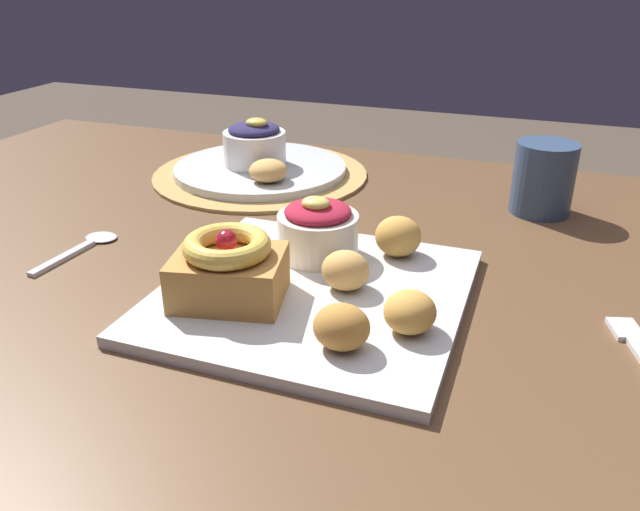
{
  "coord_description": "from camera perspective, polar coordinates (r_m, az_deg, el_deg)",
  "views": [
    {
      "loc": [
        0.22,
        -0.59,
        1.05
      ],
      "look_at": [
        0.02,
        -0.05,
        0.77
      ],
      "focal_mm": 35.47,
      "sensor_mm": 36.0,
      "label": 1
    }
  ],
  "objects": [
    {
      "name": "dining_table",
      "position": [
        0.75,
        -0.34,
        -7.08
      ],
      "size": [
        1.48,
        0.93,
        0.73
      ],
      "color": "brown",
      "rests_on": "ground_plane"
    },
    {
      "name": "woven_placemat",
      "position": [
        1.0,
        -5.38,
        7.34
      ],
      "size": [
        0.33,
        0.33,
        0.0
      ],
      "primitive_type": "cylinder",
      "color": "#AD894C",
      "rests_on": "dining_table"
    },
    {
      "name": "front_plate",
      "position": [
        0.64,
        -0.62,
        -3.49
      ],
      "size": [
        0.3,
        0.3,
        0.01
      ],
      "primitive_type": "cube",
      "color": "silver",
      "rests_on": "dining_table"
    },
    {
      "name": "cake_slice",
      "position": [
        0.61,
        -8.26,
        -1.19
      ],
      "size": [
        0.12,
        0.1,
        0.07
      ],
      "rotation": [
        0.0,
        0.0,
        0.22
      ],
      "color": "#B77F3D",
      "rests_on": "front_plate"
    },
    {
      "name": "berry_ramekin",
      "position": [
        0.69,
        -0.54,
        2.42
      ],
      "size": [
        0.09,
        0.09,
        0.07
      ],
      "color": "silver",
      "rests_on": "front_plate"
    },
    {
      "name": "fritter_front",
      "position": [
        0.54,
        1.95,
        -6.46
      ],
      "size": [
        0.05,
        0.05,
        0.04
      ],
      "primitive_type": "ellipsoid",
      "color": "#BC7F38",
      "rests_on": "front_plate"
    },
    {
      "name": "fritter_middle",
      "position": [
        0.63,
        2.32,
        -1.35
      ],
      "size": [
        0.05,
        0.04,
        0.04
      ],
      "primitive_type": "ellipsoid",
      "color": "tan",
      "rests_on": "front_plate"
    },
    {
      "name": "fritter_back",
      "position": [
        0.56,
        8.11,
        -5.06
      ],
      "size": [
        0.05,
        0.05,
        0.04
      ],
      "primitive_type": "ellipsoid",
      "color": "gold",
      "rests_on": "front_plate"
    },
    {
      "name": "fritter_extra",
      "position": [
        0.7,
        7.06,
        1.74
      ],
      "size": [
        0.05,
        0.05,
        0.04
      ],
      "primitive_type": "ellipsoid",
      "color": "gold",
      "rests_on": "front_plate"
    },
    {
      "name": "back_plate",
      "position": [
        1.0,
        -5.4,
        7.8
      ],
      "size": [
        0.27,
        0.27,
        0.01
      ],
      "primitive_type": "cylinder",
      "color": "silver",
      "rests_on": "woven_placemat"
    },
    {
      "name": "back_ramekin",
      "position": [
        0.99,
        -5.92,
        9.98
      ],
      "size": [
        0.1,
        0.1,
        0.07
      ],
      "color": "white",
      "rests_on": "back_plate"
    },
    {
      "name": "back_pastry",
      "position": [
        0.92,
        -4.68,
        7.65
      ],
      "size": [
        0.06,
        0.06,
        0.03
      ],
      "primitive_type": "ellipsoid",
      "color": "tan",
      "rests_on": "back_plate"
    },
    {
      "name": "fork",
      "position": [
        0.62,
        26.89,
        -7.65
      ],
      "size": [
        0.05,
        0.13,
        0.0
      ],
      "rotation": [
        0.0,
        0.0,
        1.86
      ],
      "color": "silver",
      "rests_on": "dining_table"
    },
    {
      "name": "spoon",
      "position": [
        0.8,
        -20.4,
        0.85
      ],
      "size": [
        0.04,
        0.13,
        0.0
      ],
      "rotation": [
        0.0,
        0.0,
        1.5
      ],
      "color": "silver",
      "rests_on": "dining_table"
    },
    {
      "name": "coffee_mug",
      "position": [
        0.89,
        19.51,
        6.59
      ],
      "size": [
        0.08,
        0.08,
        0.1
      ],
      "primitive_type": "cylinder",
      "color": "#334766",
      "rests_on": "dining_table"
    }
  ]
}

